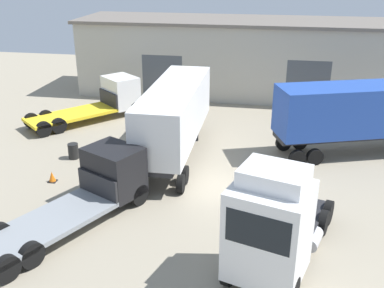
# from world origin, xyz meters

# --- Properties ---
(ground_plane) EXTENTS (60.00, 60.00, 0.00)m
(ground_plane) POSITION_xyz_m (0.00, 0.00, 0.00)
(ground_plane) COLOR gray
(warehouse_building) EXTENTS (25.82, 7.02, 6.04)m
(warehouse_building) POSITION_xyz_m (0.00, 17.26, 3.03)
(warehouse_building) COLOR #B7B2A3
(warehouse_building) RESTS_ON ground_plane
(tractor_unit_white) EXTENTS (4.36, 7.10, 4.38)m
(tractor_unit_white) POSITION_xyz_m (3.30, -6.18, 2.06)
(tractor_unit_white) COLOR silver
(tractor_unit_white) RESTS_ON ground_plane
(container_trailer_orange) EXTENTS (2.57, 9.73, 4.18)m
(container_trailer_orange) POSITION_xyz_m (-2.20, 3.27, 2.65)
(container_trailer_orange) COLOR silver
(container_trailer_orange) RESTS_ON ground_plane
(container_trailer_teal) EXTENTS (11.16, 6.00, 4.07)m
(container_trailer_teal) POSITION_xyz_m (8.58, 5.94, 2.60)
(container_trailer_teal) COLOR #2347A3
(container_trailer_teal) RESTS_ON ground_plane
(flatbed_truck_black) EXTENTS (5.67, 8.04, 2.70)m
(flatbed_truck_black) POSITION_xyz_m (-4.41, -3.18, 1.30)
(flatbed_truck_black) COLOR black
(flatbed_truck_black) RESTS_ON ground_plane
(flatbed_truck_white) EXTENTS (6.96, 7.52, 2.71)m
(flatbed_truck_white) POSITION_xyz_m (-8.55, 9.46, 1.30)
(flatbed_truck_white) COLOR silver
(flatbed_truck_white) RESTS_ON ground_plane
(oil_drum) EXTENTS (0.58, 0.58, 0.88)m
(oil_drum) POSITION_xyz_m (-7.87, 2.12, 0.44)
(oil_drum) COLOR black
(oil_drum) RESTS_ON ground_plane
(traffic_cone) EXTENTS (0.40, 0.40, 0.55)m
(traffic_cone) POSITION_xyz_m (-7.74, -0.79, 0.25)
(traffic_cone) COLOR black
(traffic_cone) RESTS_ON ground_plane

